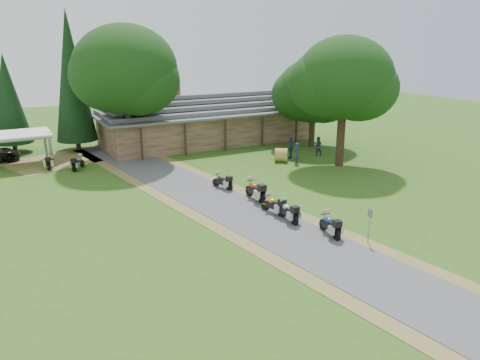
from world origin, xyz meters
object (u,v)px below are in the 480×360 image
motorcycle_row_e (222,181)px  hay_bale (281,155)px  carport (11,150)px  lodge (205,118)px  motorcycle_carport_a (50,161)px  motorcycle_carport_b (78,162)px  motorcycle_row_a (330,224)px  motorcycle_row_c (274,204)px  motorcycle_row_d (255,189)px  motorcycle_row_b (288,211)px

motorcycle_row_e → hay_bale: (7.75, 4.41, -0.00)m
carport → hay_bale: 22.21m
lodge → hay_bale: lodge is taller
motorcycle_carport_a → hay_bale: motorcycle_carport_a is taller
motorcycle_carport_b → motorcycle_row_a: bearing=-119.9°
motorcycle_carport_a → motorcycle_row_c: bearing=-131.7°
motorcycle_row_d → motorcycle_carport_a: 18.07m
carport → motorcycle_carport_a: bearing=-39.2°
carport → motorcycle_row_a: 27.33m
motorcycle_row_d → hay_bale: bearing=-42.3°
lodge → motorcycle_carport_a: size_ratio=11.70×
motorcycle_row_a → motorcycle_row_c: motorcycle_row_a is taller
carport → hay_bale: bearing=-24.5°
motorcycle_row_b → motorcycle_carport_a: motorcycle_row_b is taller
lodge → motorcycle_row_d: size_ratio=10.18×
motorcycle_row_a → hay_bale: motorcycle_row_a is taller
motorcycle_row_a → motorcycle_carport_a: size_ratio=1.00×
motorcycle_row_b → motorcycle_row_e: size_ratio=1.09×
motorcycle_row_c → motorcycle_row_d: size_ratio=0.85×
motorcycle_row_b → motorcycle_carport_a: bearing=30.8°
motorcycle_row_a → motorcycle_row_c: bearing=21.7°
motorcycle_row_e → motorcycle_carport_b: size_ratio=0.96×
motorcycle_row_c → carport: bearing=21.9°
hay_bale → motorcycle_row_c: bearing=-125.3°
lodge → hay_bale: 10.89m
lodge → motorcycle_row_d: (-4.67, -18.11, -1.73)m
motorcycle_row_c → motorcycle_carport_b: 17.93m
motorcycle_row_c → motorcycle_row_e: bearing=-7.1°
motorcycle_row_a → motorcycle_row_b: (-0.82, 2.75, 0.01)m
lodge → motorcycle_row_b: bearing=-102.4°
carport → motorcycle_carport_b: carport is taller
motorcycle_carport_b → motorcycle_row_d: bearing=-111.5°
motorcycle_row_c → motorcycle_carport_a: (-10.32, 17.26, 0.02)m
lodge → motorcycle_row_d: 18.79m
carport → motorcycle_carport_a: 3.48m
motorcycle_row_e → motorcycle_row_b: bearing=166.2°
motorcycle_row_c → motorcycle_row_d: (0.29, 2.64, 0.11)m
motorcycle_row_a → hay_bale: size_ratio=1.59×
lodge → motorcycle_carport_b: lodge is taller
motorcycle_carport_b → hay_bale: motorcycle_carport_b is taller
lodge → hay_bale: (2.30, -10.48, -1.88)m
lodge → motorcycle_row_d: lodge is taller
motorcycle_row_d → motorcycle_carport_a: bearing=36.1°
motorcycle_row_d → motorcycle_carport_b: 15.81m
motorcycle_carport_b → hay_bale: bearing=-74.5°
lodge → motorcycle_row_e: size_ratio=12.73×
motorcycle_row_b → motorcycle_row_d: (0.21, 4.03, 0.09)m
motorcycle_row_d → motorcycle_carport_a: size_ratio=1.15×
motorcycle_row_d → motorcycle_carport_b: bearing=33.6°
hay_bale → motorcycle_row_d: bearing=-132.4°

